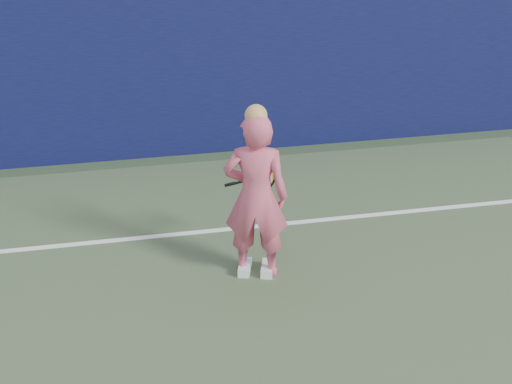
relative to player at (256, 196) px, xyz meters
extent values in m
cube|color=#0C0F37|center=(-0.92, 3.45, 0.34)|extent=(24.00, 0.40, 2.50)
imported|color=#D7536E|center=(0.00, 0.00, -0.01)|extent=(0.75, 0.60, 1.80)
sphere|color=tan|center=(0.00, 0.00, 0.86)|extent=(0.22, 0.22, 0.22)
cube|color=white|center=(0.11, -0.03, -0.86)|extent=(0.20, 0.30, 0.10)
cube|color=white|center=(-0.11, 0.03, -0.86)|extent=(0.20, 0.30, 0.10)
torus|color=black|center=(0.15, 0.42, 0.00)|extent=(0.30, 0.06, 0.30)
torus|color=yellow|center=(0.15, 0.42, 0.00)|extent=(0.25, 0.04, 0.25)
cylinder|color=beige|center=(0.15, 0.42, 0.00)|extent=(0.24, 0.03, 0.24)
cylinder|color=black|center=(-0.06, 0.49, -0.06)|extent=(0.27, 0.07, 0.10)
cylinder|color=black|center=(-0.18, 0.53, -0.10)|extent=(0.13, 0.05, 0.07)
cube|color=white|center=(-0.92, 0.95, -0.90)|extent=(11.00, 0.08, 0.01)
camera|label=1|loc=(-1.26, -6.27, 3.25)|focal=50.00mm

